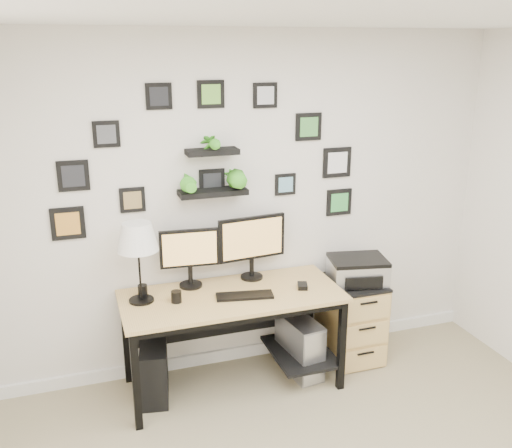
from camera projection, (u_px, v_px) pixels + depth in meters
name	position (u px, v px, depth m)	size (l,w,h in m)	color
room	(249.00, 350.00, 4.74)	(4.00, 4.00, 4.00)	tan
desk	(236.00, 307.00, 4.21)	(1.60, 0.70, 0.75)	tan
monitor_left	(190.00, 254.00, 4.18)	(0.44, 0.19, 0.45)	black
monitor_right	(252.00, 242.00, 4.33)	(0.54, 0.19, 0.50)	black
keyboard	(245.00, 296.00, 4.08)	(0.41, 0.13, 0.02)	black
mouse	(302.00, 286.00, 4.23)	(0.07, 0.11, 0.03)	black
table_lamp	(138.00, 239.00, 3.88)	(0.28, 0.28, 0.58)	black
mug	(176.00, 297.00, 3.99)	(0.07, 0.07, 0.08)	black
pen_cup	(143.00, 291.00, 4.09)	(0.07, 0.07, 0.09)	black
pc_tower_black	(154.00, 370.00, 4.15)	(0.19, 0.42, 0.42)	black
pc_tower_grey	(300.00, 346.00, 4.46)	(0.26, 0.48, 0.45)	gray
file_cabinet	(351.00, 319.00, 4.65)	(0.43, 0.53, 0.67)	tan
printer	(358.00, 270.00, 4.52)	(0.49, 0.42, 0.20)	silver
wall_decor	(214.00, 165.00, 4.12)	(2.31, 0.18, 1.09)	black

